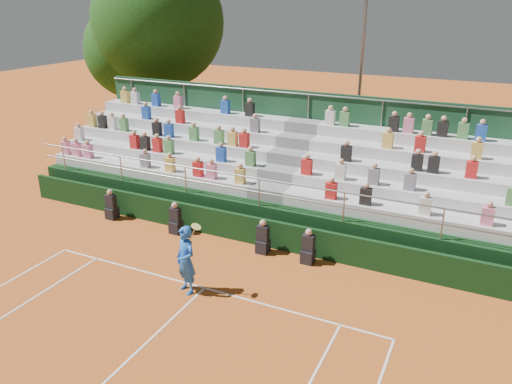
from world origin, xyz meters
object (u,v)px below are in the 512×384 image
at_px(tree_west, 133,50).
at_px(floodlight_mast, 361,67).
at_px(tennis_player, 186,260).
at_px(tree_east, 158,22).

height_order(tree_west, floodlight_mast, floodlight_mast).
xyz_separation_m(tennis_player, tree_east, (-9.77, 12.84, 5.69)).
bearing_deg(floodlight_mast, tree_east, -176.63).
relative_size(tree_west, floodlight_mast, 0.94).
relative_size(tennis_player, tree_east, 0.22).
relative_size(tree_west, tree_east, 0.77).
bearing_deg(tree_west, floodlight_mast, 1.58).
distance_m(tennis_player, tree_east, 17.11).
height_order(tennis_player, tree_west, tree_west).
xyz_separation_m(tennis_player, tree_west, (-11.87, 13.13, 4.12)).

